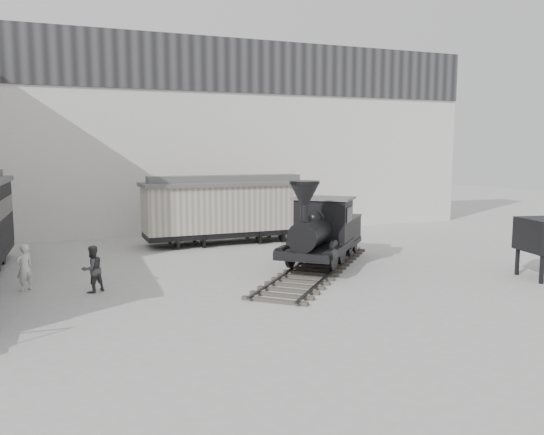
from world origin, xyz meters
name	(u,v)px	position (x,y,z in m)	size (l,w,h in m)	color
ground	(299,293)	(0.00, 0.00, 0.00)	(90.00, 90.00, 0.00)	#9E9E9B
north_wall	(200,136)	(0.00, 14.98, 5.55)	(34.00, 2.51, 11.00)	silver
locomotive	(321,235)	(2.43, 3.48, 1.30)	(8.11, 9.04, 3.53)	#37322F
boxcar	(226,208)	(0.28, 10.34, 1.82)	(8.58, 2.98, 3.48)	black
visitor_a	(24,268)	(-8.55, 3.48, 0.80)	(0.58, 0.38, 1.59)	silver
visitor_b	(92,269)	(-6.41, 2.50, 0.79)	(0.77, 0.60, 1.58)	#3A3A3B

